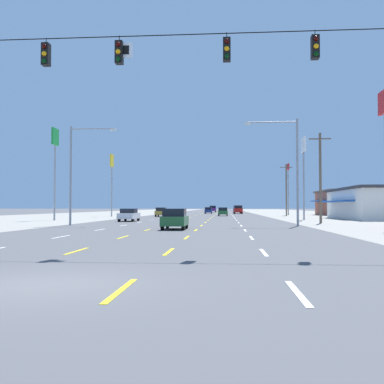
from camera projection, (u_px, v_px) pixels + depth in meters
ground_plane at (203, 216)px, 75.19m from camera, size 572.00×572.00×0.00m
lot_apron_left at (63, 216)px, 77.07m from camera, size 28.00×440.00×0.01m
lot_apron_right at (350, 217)px, 73.32m from camera, size 28.00×440.00×0.01m
lane_markings at (210, 213)px, 113.56m from camera, size 10.64×227.60×0.01m
signal_span_wire at (140, 109)px, 17.63m from camera, size 27.24×0.52×9.62m
hatchback_center_turn_nearest at (175, 219)px, 32.36m from camera, size 1.72×3.90×1.54m
sedan_far_left_near at (129, 215)px, 50.32m from camera, size 1.80×4.50×1.46m
hatchback_far_left_mid at (161, 212)px, 73.78m from camera, size 1.72×3.90×1.54m
hatchback_inner_right_midfar at (223, 212)px, 79.57m from camera, size 1.72×3.90×1.54m
suv_far_right_far at (238, 209)px, 102.94m from camera, size 1.98×4.90×1.98m
hatchback_center_turn_farther at (208, 210)px, 104.47m from camera, size 1.72×3.90×1.54m
suv_far_right_farthest at (237, 209)px, 112.66m from camera, size 1.98×4.90×1.98m
suv_center_turn_distant_a at (213, 209)px, 132.76m from camera, size 1.98×4.90×1.98m
storefront_right_row_1 at (382, 203)px, 59.36m from camera, size 12.29×18.26×4.25m
storefront_right_row_2 at (352, 203)px, 86.03m from camera, size 13.15×15.88×4.93m
pole_sign_left_row_1 at (55, 152)px, 53.96m from camera, size 0.24×1.85×11.37m
pole_sign_left_row_2 at (112, 170)px, 74.51m from camera, size 0.24×1.73×10.62m
pole_sign_right_row_1 at (304, 156)px, 56.35m from camera, size 0.24×2.50×10.60m
pole_sign_right_row_2 at (288, 178)px, 87.00m from camera, size 0.24×2.05×10.23m
streetlight_left_row_0 at (76, 167)px, 39.67m from camera, size 4.26×0.26×9.01m
streetlight_right_row_0 at (291, 163)px, 38.22m from camera, size 4.67×0.26×9.38m
utility_pole_right_row_0 at (320, 176)px, 44.56m from camera, size 2.20×0.26×9.22m
utility_pole_right_row_1 at (286, 189)px, 79.33m from camera, size 2.20×0.26×9.44m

